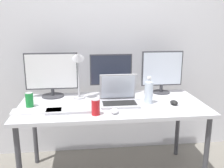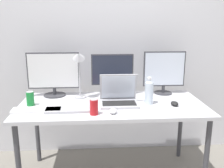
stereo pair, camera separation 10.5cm
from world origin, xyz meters
name	(u,v)px [view 1 (the left image)]	position (x,y,z in m)	size (l,w,h in m)	color
wall_back	(106,36)	(0.00, 0.59, 1.30)	(7.00, 0.08, 2.60)	silver
work_desk	(112,110)	(0.00, 0.00, 0.68)	(1.65, 0.77, 0.74)	#424247
monitor_left	(52,74)	(-0.55, 0.28, 0.96)	(0.50, 0.22, 0.43)	#38383D
monitor_center	(111,73)	(0.02, 0.27, 0.96)	(0.41, 0.19, 0.41)	#38383D
monitor_right	(162,71)	(0.54, 0.29, 0.97)	(0.42, 0.18, 0.43)	#38383D
laptop_silver	(119,97)	(0.06, -0.01, 0.80)	(0.33, 0.26, 0.27)	#B7B7BC
keyboard_main	(37,111)	(-0.63, -0.16, 0.75)	(0.40, 0.13, 0.02)	white
keyboard_aux	(72,110)	(-0.35, -0.17, 0.75)	(0.42, 0.14, 0.02)	#B2B2B7
mouse_by_keyboard	(174,103)	(0.54, -0.09, 0.76)	(0.06, 0.09, 0.04)	black
mouse_by_laptop	(115,111)	(-0.01, -0.24, 0.76)	(0.06, 0.10, 0.04)	silver
water_bottle	(149,91)	(0.33, -0.03, 0.85)	(0.08, 0.08, 0.24)	silver
soda_can_near_keyboard	(96,107)	(-0.16, -0.26, 0.80)	(0.07, 0.07, 0.13)	red
soda_can_by_laptop	(29,100)	(-0.72, -0.01, 0.80)	(0.07, 0.07, 0.13)	#197F33
desk_lamp	(78,66)	(-0.29, 0.15, 1.06)	(0.11, 0.18, 0.47)	#B7B7BC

